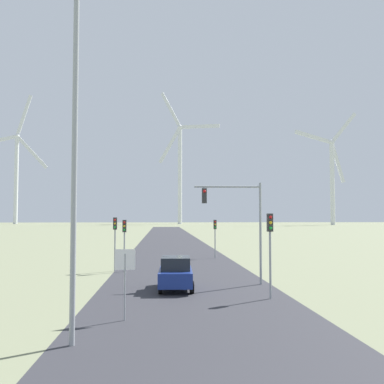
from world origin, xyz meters
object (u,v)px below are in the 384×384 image
object	(u,v)px
wind_turbine_left	(180,164)
traffic_light_post_near_left	(124,234)
stop_sign_near	(125,270)
traffic_light_mast_overhead	(238,212)
streetlamp	(75,102)
car_approaching	(175,273)
wind_turbine_far_left	(16,169)
wind_turbine_center	(332,172)
traffic_light_post_mid_left	(115,232)
traffic_light_post_mid_right	(215,230)
traffic_light_post_near_right	(270,236)

from	to	relation	value
wind_turbine_left	traffic_light_post_near_left	bearing A→B (deg)	-93.34
stop_sign_near	traffic_light_mast_overhead	distance (m)	10.96
streetlamp	car_approaching	world-z (taller)	streetlamp
stop_sign_near	wind_turbine_far_left	world-z (taller)	wind_turbine_far_left
traffic_light_post_near_left	wind_turbine_center	bearing A→B (deg)	64.46
traffic_light_post_mid_left	traffic_light_post_mid_right	xyz separation A→B (m)	(8.66, 9.86, -0.18)
traffic_light_post_near_left	wind_turbine_left	size ratio (longest dim) A/B	0.05
traffic_light_mast_overhead	traffic_light_post_mid_left	bearing A→B (deg)	138.68
traffic_light_post_mid_left	wind_turbine_center	distance (m)	195.37
traffic_light_mast_overhead	car_approaching	xyz separation A→B (m)	(-3.79, -1.67, -3.39)
wind_turbine_far_left	wind_turbine_left	world-z (taller)	wind_turbine_left
traffic_light_post_near_left	traffic_light_mast_overhead	world-z (taller)	traffic_light_mast_overhead
traffic_light_post_near_right	traffic_light_post_mid_right	world-z (taller)	traffic_light_post_near_right
traffic_light_post_mid_left	traffic_light_mast_overhead	xyz separation A→B (m)	(8.05, -7.08, 1.38)
stop_sign_near	traffic_light_post_mid_right	world-z (taller)	traffic_light_post_mid_right
wind_turbine_far_left	traffic_light_post_mid_left	bearing A→B (deg)	-70.52
streetlamp	traffic_light_post_near_left	size ratio (longest dim) A/B	3.35
car_approaching	traffic_light_post_mid_left	bearing A→B (deg)	115.95
streetlamp	stop_sign_near	distance (m)	6.84
traffic_light_post_near_right	traffic_light_post_mid_left	bearing A→B (deg)	127.00
traffic_light_post_near_left	traffic_light_mast_overhead	xyz separation A→B (m)	(7.32, -6.64, 1.51)
stop_sign_near	traffic_light_post_mid_left	bearing A→B (deg)	97.37
wind_turbine_far_left	traffic_light_post_near_left	bearing A→B (deg)	-70.39
wind_turbine_left	traffic_light_post_near_right	bearing A→B (deg)	-91.05
traffic_light_post_mid_left	wind_turbine_left	xyz separation A→B (m)	(12.88, 207.60, 29.42)
traffic_light_post_near_left	traffic_light_post_mid_left	bearing A→B (deg)	149.21
wind_turbine_center	wind_turbine_far_left	bearing A→B (deg)	166.60
traffic_light_post_mid_left	streetlamp	bearing A→B (deg)	-87.95
stop_sign_near	wind_turbine_left	bearing A→B (deg)	87.23
wind_turbine_far_left	wind_turbine_center	distance (m)	164.26
stop_sign_near	traffic_light_post_near_right	size ratio (longest dim) A/B	0.66
traffic_light_post_mid_left	wind_turbine_far_left	xyz separation A→B (m)	(-75.27, 212.83, 26.94)
traffic_light_post_mid_left	traffic_light_post_mid_right	distance (m)	13.12
traffic_light_post_near_left	traffic_light_post_near_right	size ratio (longest dim) A/B	0.90
traffic_light_post_mid_right	wind_turbine_center	xyz separation A→B (m)	(75.79, 164.92, 22.34)
stop_sign_near	car_approaching	bearing A→B (deg)	73.04
traffic_light_post_mid_right	traffic_light_mast_overhead	distance (m)	17.02
traffic_light_post_mid_left	traffic_light_post_mid_right	bearing A→B (deg)	48.71
traffic_light_post_mid_right	wind_turbine_center	size ratio (longest dim) A/B	0.07
stop_sign_near	traffic_light_post_mid_right	size ratio (longest dim) A/B	0.74
traffic_light_post_mid_left	traffic_light_mast_overhead	bearing A→B (deg)	-41.32
traffic_light_post_near_right	traffic_light_post_mid_left	xyz separation A→B (m)	(-8.87, 11.76, -0.16)
streetlamp	traffic_light_post_mid_left	world-z (taller)	streetlamp
traffic_light_post_mid_right	wind_turbine_far_left	world-z (taller)	wind_turbine_far_left
traffic_light_post_mid_right	wind_turbine_left	bearing A→B (deg)	88.78
wind_turbine_far_left	stop_sign_near	bearing A→B (deg)	-71.32
streetlamp	wind_turbine_center	distance (m)	212.05
traffic_light_post_near_left	wind_turbine_center	xyz separation A→B (m)	(83.72, 175.21, 22.28)
traffic_light_post_mid_left	wind_turbine_center	xyz separation A→B (m)	(84.45, 174.77, 22.15)
wind_turbine_left	stop_sign_near	bearing A→B (deg)	-92.77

